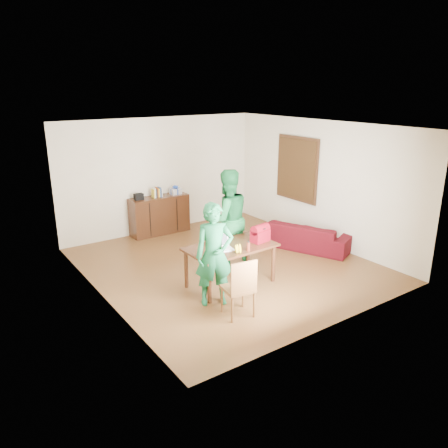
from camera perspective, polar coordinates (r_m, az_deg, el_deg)
room at (r=8.36m, az=-0.01°, el=3.24°), size 5.20×5.70×2.90m
table at (r=7.62m, az=0.86°, el=-3.51°), size 1.58×0.91×0.73m
chair at (r=6.77m, az=1.88°, el=-9.74°), size 0.49×0.47×0.95m
person_near at (r=6.91m, az=-1.28°, el=-4.02°), size 0.72×0.61×1.68m
person_far at (r=8.32m, az=0.39°, el=0.67°), size 1.04×0.87×1.92m
laptop at (r=7.40m, az=-0.19°, el=-3.06°), size 0.39×0.31×0.24m
bananas at (r=7.27m, az=1.86°, el=-3.59°), size 0.19×0.16×0.06m
bottle at (r=7.34m, az=3.20°, el=-2.91°), size 0.06×0.06×0.17m
red_bag at (r=7.79m, az=4.76°, el=-1.42°), size 0.36×0.25×0.25m
sofa at (r=9.63m, az=10.59°, el=-1.46°), size 1.47×2.07×0.56m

